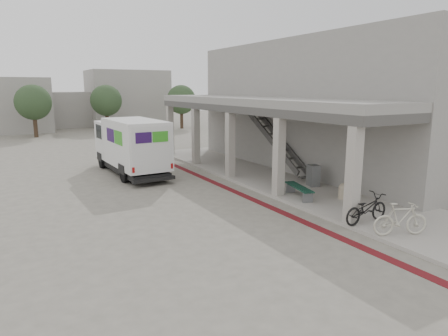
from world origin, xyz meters
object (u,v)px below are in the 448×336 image
utility_cabinet (313,175)px  bicycle_cream (401,219)px  bench (299,189)px  bicycle_black (366,209)px  fedex_truck (130,145)px

utility_cabinet → bicycle_cream: (-1.93, -6.05, 0.03)m
bench → bicycle_black: bearing=-77.3°
fedex_truck → utility_cabinet: 9.61m
bicycle_black → bicycle_cream: bicycle_cream is taller
bicycle_black → bicycle_cream: 1.30m
bench → bicycle_cream: bicycle_cream is taller
bench → utility_cabinet: bearing=47.8°
fedex_truck → bicycle_cream: bearing=-73.7°
bench → bicycle_black: size_ratio=1.06×
fedex_truck → bicycle_cream: fedex_truck is taller
utility_cabinet → bicycle_black: size_ratio=0.51×
bicycle_black → bicycle_cream: bearing=178.5°
bicycle_cream → utility_cabinet: bearing=5.0°
utility_cabinet → bicycle_cream: size_ratio=0.56×
bench → utility_cabinet: size_ratio=2.06×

